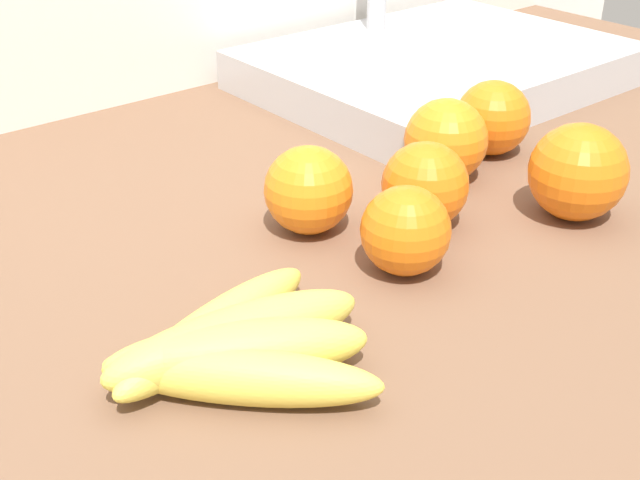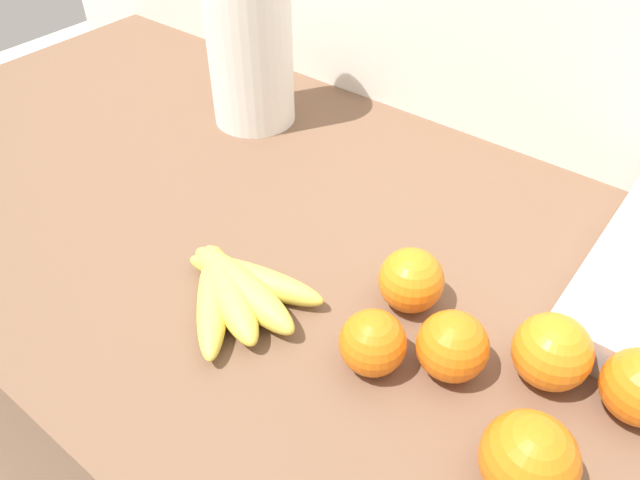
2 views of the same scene
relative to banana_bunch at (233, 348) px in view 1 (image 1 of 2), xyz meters
The scene contains 9 objects.
wall_back 0.58m from the banana_bunch, 81.71° to the left, with size 2.10×0.06×1.30m, color silver.
banana_bunch is the anchor object (origin of this frame).
orange_front 0.41m from the banana_bunch, 18.71° to the left, with size 0.07×0.07×0.07m, color orange.
orange_right 0.24m from the banana_bunch, 15.56° to the left, with size 0.07×0.07×0.07m, color orange.
orange_center 0.33m from the banana_bunch, 20.38° to the left, with size 0.08×0.08×0.08m, color orange.
orange_back_left 0.19m from the banana_bunch, 37.42° to the left, with size 0.07×0.07×0.07m, color orange.
orange_back_right 0.34m from the banana_bunch, ahead, with size 0.08×0.08×0.08m, color orange.
orange_far_right 0.17m from the banana_bunch, ahead, with size 0.07×0.07×0.07m, color orange.
sink_basin 0.59m from the banana_bunch, 31.33° to the left, with size 0.42×0.32×0.20m.
Camera 1 is at (-0.29, -0.48, 1.20)m, focal length 46.46 mm.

